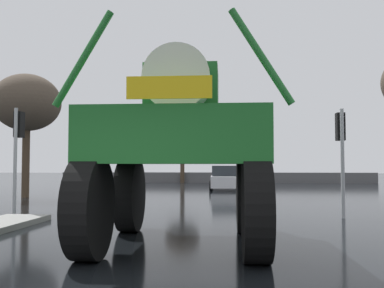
# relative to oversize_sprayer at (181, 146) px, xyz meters

# --- Properties ---
(ground_plane) EXTENTS (120.00, 120.00, 0.00)m
(ground_plane) POSITION_rel_oversize_sprayer_xyz_m (-0.64, 13.61, -1.97)
(ground_plane) COLOR black
(oversize_sprayer) EXTENTS (3.98, 4.95, 4.15)m
(oversize_sprayer) POSITION_rel_oversize_sprayer_xyz_m (0.00, 0.00, 0.00)
(oversize_sprayer) COLOR black
(oversize_sprayer) RESTS_ON ground
(sedan_ahead) EXTENTS (1.99, 4.15, 1.52)m
(sedan_ahead) POSITION_rel_oversize_sprayer_xyz_m (0.44, 19.10, -1.26)
(sedan_ahead) COLOR silver
(sedan_ahead) RESTS_ON ground
(traffic_signal_near_left) EXTENTS (0.24, 0.54, 3.41)m
(traffic_signal_near_left) POSITION_rel_oversize_sprayer_xyz_m (-5.91, 4.78, 0.51)
(traffic_signal_near_left) COLOR #A8AAAF
(traffic_signal_near_left) RESTS_ON ground
(traffic_signal_near_right) EXTENTS (0.24, 0.54, 3.25)m
(traffic_signal_near_right) POSITION_rel_oversize_sprayer_xyz_m (4.26, 4.78, 0.39)
(traffic_signal_near_right) COLOR #A8AAAF
(traffic_signal_near_right) RESTS_ON ground
(traffic_signal_far_left) EXTENTS (0.24, 0.55, 3.56)m
(traffic_signal_far_left) POSITION_rel_oversize_sprayer_xyz_m (-6.82, 22.43, 0.63)
(traffic_signal_far_left) COLOR #A8AAAF
(traffic_signal_far_left) RESTS_ON ground
(bare_tree_left) EXTENTS (3.28, 3.28, 6.02)m
(bare_tree_left) POSITION_rel_oversize_sprayer_xyz_m (-9.04, 11.63, 2.61)
(bare_tree_left) COLOR #473828
(bare_tree_left) RESTS_ON ground
(bare_tree_far_center) EXTENTS (3.09, 3.09, 6.16)m
(bare_tree_far_center) POSITION_rel_oversize_sprayer_xyz_m (-3.47, 29.17, 2.82)
(bare_tree_far_center) COLOR #473828
(bare_tree_far_center) RESTS_ON ground
(roadside_barrier) EXTENTS (27.47, 0.24, 0.90)m
(roadside_barrier) POSITION_rel_oversize_sprayer_xyz_m (-0.64, 29.53, -1.52)
(roadside_barrier) COLOR #59595B
(roadside_barrier) RESTS_ON ground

